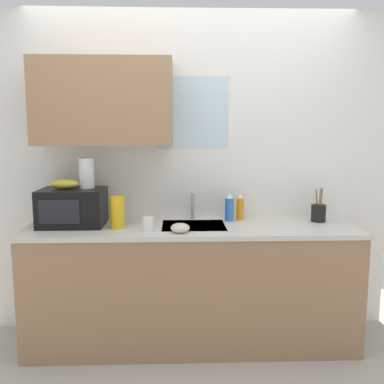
{
  "coord_description": "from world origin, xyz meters",
  "views": [
    {
      "loc": [
        -0.1,
        -2.97,
        1.58
      ],
      "look_at": [
        0.0,
        0.0,
        1.15
      ],
      "focal_mm": 39.05,
      "sensor_mm": 36.0,
      "label": 1
    }
  ],
  "objects_px": {
    "cereal_canister": "(118,212)",
    "dish_soap_bottle_blue": "(229,208)",
    "banana_bunch": "(65,184)",
    "dish_soap_bottle_orange": "(240,208)",
    "mug_white": "(148,224)",
    "utensil_crock": "(318,213)",
    "paper_towel_roll": "(87,173)",
    "small_bowl": "(180,228)",
    "microwave": "(73,207)"
  },
  "relations": [
    {
      "from": "cereal_canister",
      "to": "dish_soap_bottle_blue",
      "type": "bearing_deg",
      "value": 14.69
    },
    {
      "from": "banana_bunch",
      "to": "dish_soap_bottle_orange",
      "type": "xyz_separation_m",
      "value": [
        1.3,
        0.15,
        -0.21
      ]
    },
    {
      "from": "mug_white",
      "to": "utensil_crock",
      "type": "bearing_deg",
      "value": 11.5
    },
    {
      "from": "utensil_crock",
      "to": "paper_towel_roll",
      "type": "bearing_deg",
      "value": -179.35
    },
    {
      "from": "dish_soap_bottle_orange",
      "to": "small_bowl",
      "type": "height_order",
      "value": "dish_soap_bottle_orange"
    },
    {
      "from": "microwave",
      "to": "banana_bunch",
      "type": "xyz_separation_m",
      "value": [
        -0.05,
        0.0,
        0.17
      ]
    },
    {
      "from": "microwave",
      "to": "dish_soap_bottle_blue",
      "type": "height_order",
      "value": "microwave"
    },
    {
      "from": "mug_white",
      "to": "banana_bunch",
      "type": "bearing_deg",
      "value": 162.77
    },
    {
      "from": "microwave",
      "to": "utensil_crock",
      "type": "relative_size",
      "value": 1.77
    },
    {
      "from": "microwave",
      "to": "cereal_canister",
      "type": "xyz_separation_m",
      "value": [
        0.34,
        -0.1,
        -0.02
      ]
    },
    {
      "from": "small_bowl",
      "to": "banana_bunch",
      "type": "bearing_deg",
      "value": 163.29
    },
    {
      "from": "cereal_canister",
      "to": "utensil_crock",
      "type": "height_order",
      "value": "utensil_crock"
    },
    {
      "from": "dish_soap_bottle_orange",
      "to": "mug_white",
      "type": "bearing_deg",
      "value": -153.76
    },
    {
      "from": "mug_white",
      "to": "utensil_crock",
      "type": "relative_size",
      "value": 0.36
    },
    {
      "from": "paper_towel_roll",
      "to": "cereal_canister",
      "type": "distance_m",
      "value": 0.39
    },
    {
      "from": "banana_bunch",
      "to": "cereal_canister",
      "type": "bearing_deg",
      "value": -14.38
    },
    {
      "from": "banana_bunch",
      "to": "paper_towel_roll",
      "type": "height_order",
      "value": "paper_towel_roll"
    },
    {
      "from": "microwave",
      "to": "banana_bunch",
      "type": "distance_m",
      "value": 0.18
    },
    {
      "from": "microwave",
      "to": "mug_white",
      "type": "distance_m",
      "value": 0.6
    },
    {
      "from": "microwave",
      "to": "dish_soap_bottle_blue",
      "type": "distance_m",
      "value": 1.17
    },
    {
      "from": "banana_bunch",
      "to": "paper_towel_roll",
      "type": "xyz_separation_m",
      "value": [
        0.15,
        0.05,
        0.08
      ]
    },
    {
      "from": "paper_towel_roll",
      "to": "small_bowl",
      "type": "bearing_deg",
      "value": -23.72
    },
    {
      "from": "paper_towel_roll",
      "to": "dish_soap_bottle_orange",
      "type": "distance_m",
      "value": 1.19
    },
    {
      "from": "cereal_canister",
      "to": "small_bowl",
      "type": "height_order",
      "value": "cereal_canister"
    },
    {
      "from": "cereal_canister",
      "to": "small_bowl",
      "type": "distance_m",
      "value": 0.47
    },
    {
      "from": "utensil_crock",
      "to": "mug_white",
      "type": "bearing_deg",
      "value": -168.5
    },
    {
      "from": "dish_soap_bottle_blue",
      "to": "dish_soap_bottle_orange",
      "type": "distance_m",
      "value": 0.09
    },
    {
      "from": "cereal_canister",
      "to": "paper_towel_roll",
      "type": "bearing_deg",
      "value": 147.99
    },
    {
      "from": "small_bowl",
      "to": "utensil_crock",
      "type": "bearing_deg",
      "value": 16.83
    },
    {
      "from": "dish_soap_bottle_blue",
      "to": "dish_soap_bottle_orange",
      "type": "bearing_deg",
      "value": 20.8
    },
    {
      "from": "mug_white",
      "to": "small_bowl",
      "type": "height_order",
      "value": "mug_white"
    },
    {
      "from": "small_bowl",
      "to": "paper_towel_roll",
      "type": "bearing_deg",
      "value": 156.28
    },
    {
      "from": "dish_soap_bottle_blue",
      "to": "cereal_canister",
      "type": "xyz_separation_m",
      "value": [
        -0.82,
        -0.22,
        0.01
      ]
    },
    {
      "from": "banana_bunch",
      "to": "cereal_canister",
      "type": "height_order",
      "value": "banana_bunch"
    },
    {
      "from": "paper_towel_roll",
      "to": "cereal_canister",
      "type": "bearing_deg",
      "value": -32.01
    },
    {
      "from": "microwave",
      "to": "paper_towel_roll",
      "type": "distance_m",
      "value": 0.27
    },
    {
      "from": "microwave",
      "to": "banana_bunch",
      "type": "relative_size",
      "value": 2.3
    },
    {
      "from": "paper_towel_roll",
      "to": "mug_white",
      "type": "xyz_separation_m",
      "value": [
        0.46,
        -0.24,
        -0.33
      ]
    },
    {
      "from": "microwave",
      "to": "dish_soap_bottle_blue",
      "type": "xyz_separation_m",
      "value": [
        1.16,
        0.12,
        -0.04
      ]
    },
    {
      "from": "dish_soap_bottle_blue",
      "to": "utensil_crock",
      "type": "distance_m",
      "value": 0.68
    },
    {
      "from": "banana_bunch",
      "to": "utensil_crock",
      "type": "relative_size",
      "value": 0.77
    },
    {
      "from": "microwave",
      "to": "dish_soap_bottle_orange",
      "type": "xyz_separation_m",
      "value": [
        1.25,
        0.15,
        -0.04
      ]
    },
    {
      "from": "microwave",
      "to": "paper_towel_roll",
      "type": "bearing_deg",
      "value": 27.17
    },
    {
      "from": "mug_white",
      "to": "paper_towel_roll",
      "type": "bearing_deg",
      "value": 152.58
    },
    {
      "from": "banana_bunch",
      "to": "mug_white",
      "type": "height_order",
      "value": "banana_bunch"
    },
    {
      "from": "banana_bunch",
      "to": "dish_soap_bottle_blue",
      "type": "distance_m",
      "value": 1.24
    },
    {
      "from": "cereal_canister",
      "to": "small_bowl",
      "type": "bearing_deg",
      "value": -18.72
    },
    {
      "from": "banana_bunch",
      "to": "cereal_canister",
      "type": "relative_size",
      "value": 0.88
    },
    {
      "from": "cereal_canister",
      "to": "mug_white",
      "type": "relative_size",
      "value": 2.39
    },
    {
      "from": "banana_bunch",
      "to": "small_bowl",
      "type": "height_order",
      "value": "banana_bunch"
    }
  ]
}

